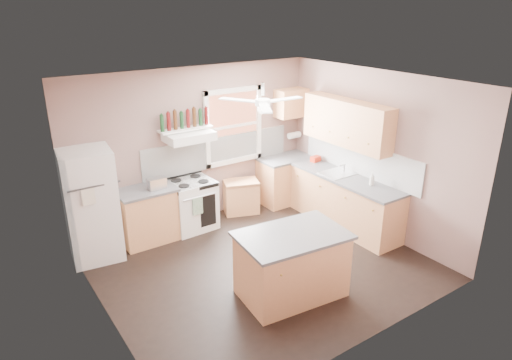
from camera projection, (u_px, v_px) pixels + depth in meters
floor at (262, 265)px, 6.79m from camera, size 4.50×4.50×0.00m
ceiling at (263, 83)px, 5.81m from camera, size 4.50×4.50×0.00m
wall_back at (195, 146)px, 7.86m from camera, size 4.50×0.05×2.70m
wall_right at (375, 153)px, 7.50m from camera, size 0.05×4.00×2.70m
wall_left at (96, 223)px, 5.10m from camera, size 0.05×4.00×2.70m
backsplash_back at (219, 152)px, 8.13m from camera, size 2.90×0.03×0.55m
backsplash_right at (359, 158)px, 7.77m from camera, size 0.03×2.60×0.55m
window_view at (233, 126)px, 8.13m from camera, size 1.00×0.02×1.20m
window_frame at (234, 126)px, 8.11m from camera, size 1.16×0.07×1.36m
refrigerator at (91, 205)px, 6.74m from camera, size 0.81×0.79×1.71m
base_cabinet_left at (148, 216)px, 7.38m from camera, size 0.90×0.60×0.86m
counter_left at (146, 190)px, 7.22m from camera, size 0.92×0.62×0.04m
toaster at (157, 183)px, 7.20m from camera, size 0.28×0.17×0.18m
stove at (191, 205)px, 7.79m from camera, size 0.77×0.67×0.86m
range_hood at (189, 136)px, 7.43m from camera, size 0.78×0.50×0.14m
bottle_shelf at (185, 129)px, 7.48m from camera, size 0.90×0.26×0.03m
cart at (241, 197)px, 8.43m from camera, size 0.72×0.60×0.62m
base_cabinet_corner at (285, 180)px, 8.87m from camera, size 1.00×0.60×0.86m
base_cabinet_right at (344, 202)px, 7.89m from camera, size 0.60×2.20×0.86m
counter_corner at (286, 158)px, 8.70m from camera, size 1.02×0.62×0.04m
counter_right at (345, 178)px, 7.73m from camera, size 0.62×2.22×0.04m
sink at (337, 174)px, 7.87m from camera, size 0.55×0.45×0.03m
faucet at (344, 168)px, 7.93m from camera, size 0.03×0.03×0.14m
upper_cabinet_right at (347, 123)px, 7.63m from camera, size 0.33×1.80×0.76m
upper_cabinet_corner at (291, 103)px, 8.54m from camera, size 0.60×0.33×0.52m
paper_towel at (294, 135)px, 8.86m from camera, size 0.26×0.12×0.12m
island at (292, 266)px, 5.99m from camera, size 1.40×0.97×0.86m
island_top at (293, 235)px, 5.82m from camera, size 1.48×1.05×0.04m
ceiling_fan_hub at (263, 102)px, 5.90m from camera, size 0.20×0.20×0.08m
soap_bottle at (372, 179)px, 7.33m from camera, size 0.11×0.11×0.22m
red_caddy at (316, 159)px, 8.45m from camera, size 0.19×0.14×0.10m
wine_bottles at (185, 119)px, 7.43m from camera, size 0.86×0.06×0.31m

